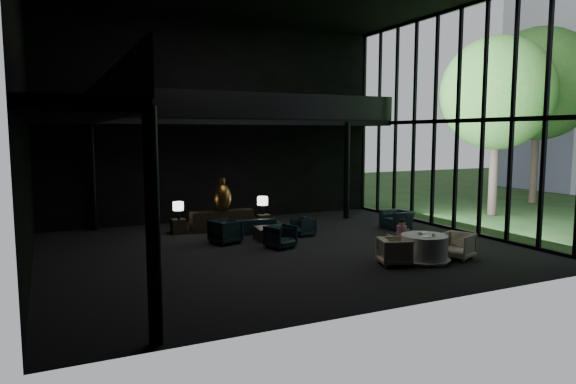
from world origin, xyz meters
name	(u,v)px	position (x,y,z in m)	size (l,w,h in m)	color
floor	(283,248)	(0.00, 0.00, 0.00)	(14.00, 12.00, 0.02)	black
wall_back	(221,122)	(0.00, 6.00, 4.00)	(14.00, 0.04, 8.00)	black
wall_front	(410,111)	(0.00, -6.00, 4.00)	(14.00, 0.04, 8.00)	black
wall_left	(22,115)	(-7.00, 0.00, 4.00)	(0.04, 12.00, 8.00)	black
curtain_wall	(458,121)	(6.95, 0.00, 4.00)	(0.20, 12.00, 8.00)	black
mezzanine_left	(67,115)	(-6.00, 0.00, 4.00)	(2.00, 12.00, 0.25)	black
mezzanine_back	(253,122)	(1.00, 5.00, 4.00)	(12.00, 2.00, 0.25)	black
railing_left	(107,93)	(-5.00, 0.00, 4.60)	(0.06, 12.00, 1.00)	black
railing_back	(262,105)	(1.00, 4.00, 4.60)	(12.00, 0.06, 1.00)	black
column_sw	(153,228)	(-5.00, -5.70, 2.00)	(0.24, 0.24, 4.00)	black
column_nw	(93,176)	(-5.00, 5.70, 2.00)	(0.24, 0.24, 4.00)	black
column_ne	(347,171)	(4.80, 4.00, 2.00)	(0.24, 0.24, 4.00)	black
tree_near	(497,94)	(11.00, 2.00, 5.23)	(4.80, 4.80, 7.65)	#382D23
tree_far	(539,84)	(16.00, 4.00, 5.99)	(5.60, 5.60, 8.80)	#382D23
console	(222,221)	(-0.78, 3.61, 0.37)	(2.31, 0.53, 0.74)	black
bronze_urn	(223,197)	(-0.78, 3.51, 1.25)	(0.65, 0.65, 1.21)	#AE792D
side_table_left	(178,226)	(-2.38, 3.73, 0.26)	(0.48, 0.48, 0.53)	black
table_lamp_left	(178,207)	(-2.38, 3.63, 0.97)	(0.37, 0.37, 0.62)	black
side_table_right	(264,221)	(0.82, 3.46, 0.25)	(0.46, 0.46, 0.50)	black
table_lamp_right	(263,202)	(0.82, 3.58, 0.98)	(0.40, 0.40, 0.67)	black
sofa	(254,224)	(0.10, 2.63, 0.33)	(1.68, 0.49, 0.66)	black
lounge_armchair_west	(226,229)	(-1.37, 1.43, 0.48)	(0.93, 0.87, 0.95)	black
lounge_armchair_east	(303,227)	(1.46, 1.46, 0.31)	(0.60, 0.56, 0.62)	black
lounge_armchair_south	(280,235)	(-0.05, 0.06, 0.40)	(0.78, 0.73, 0.81)	black
window_armchair	(397,217)	(5.26, 1.17, 0.44)	(1.01, 0.66, 0.89)	black
coffee_table	(270,233)	(0.16, 1.37, 0.21)	(0.94, 0.94, 0.42)	black
dining_table	(424,250)	(2.85, -3.20, 0.33)	(1.46, 1.46, 0.75)	white
dining_chair_north	(402,245)	(2.75, -2.36, 0.30)	(0.58, 0.55, 0.60)	beige
dining_chair_east	(457,244)	(3.94, -3.33, 0.43)	(0.84, 0.78, 0.86)	#BAB48B
dining_chair_west	(395,249)	(1.88, -3.15, 0.43)	(0.83, 0.78, 0.86)	#C2B18C
child	(402,229)	(2.79, -2.27, 0.76)	(0.29, 0.29, 0.62)	pink
plate_a	(426,237)	(2.73, -3.42, 0.76)	(0.27, 0.27, 0.02)	white
plate_b	(424,233)	(3.05, -2.93, 0.76)	(0.22, 0.22, 0.01)	white
saucer	(434,234)	(3.17, -3.24, 0.76)	(0.14, 0.14, 0.01)	white
coffee_cup	(434,234)	(3.08, -3.32, 0.79)	(0.08, 0.08, 0.06)	white
cereal_bowl	(420,233)	(2.80, -3.08, 0.79)	(0.16, 0.16, 0.08)	white
cream_pot	(433,235)	(2.92, -3.47, 0.79)	(0.07, 0.07, 0.08)	#99999E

